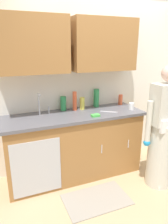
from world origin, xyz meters
TOP-DOWN VIEW (x-y plane):
  - ground_plane at (0.00, 0.00)m, footprint 9.00×9.00m
  - kitchen_wall_with_uppers at (-0.14, 0.99)m, footprint 4.80×0.44m
  - counter_cabinet at (-0.55, 0.70)m, footprint 1.90×0.62m
  - countertop at (-0.55, 0.70)m, footprint 1.96×0.66m
  - sink at (-0.95, 0.71)m, footprint 0.50×0.36m
  - person_at_sink at (0.44, 0.04)m, footprint 0.55×0.34m
  - floor_mat at (-0.50, 0.05)m, footprint 0.80×0.50m
  - bottle_water_tall at (-0.48, 0.86)m, footprint 0.06×0.06m
  - bottle_water_short at (0.31, 0.89)m, footprint 0.06×0.06m
  - bottle_dish_liquid at (-0.36, 0.86)m, footprint 0.07×0.07m
  - bottle_soap at (-0.10, 0.92)m, footprint 0.08×0.08m
  - bottle_cleaner_spray at (-0.63, 0.92)m, footprint 0.08×0.08m
  - cup_by_sink at (0.30, 0.58)m, footprint 0.08×0.08m
  - knife_on_counter at (-0.06, 0.60)m, footprint 0.21×0.16m
  - sponge at (-0.32, 0.48)m, footprint 0.11×0.07m

SIDE VIEW (x-z plane):
  - ground_plane at x=0.00m, z-range 0.00..0.00m
  - floor_mat at x=-0.50m, z-range 0.00..0.01m
  - counter_cabinet at x=-0.55m, z-range 0.00..0.90m
  - person_at_sink at x=0.44m, z-range -0.12..1.50m
  - countertop at x=-0.55m, z-range 0.90..0.94m
  - sink at x=-0.95m, z-range 0.75..1.10m
  - knife_on_counter at x=-0.06m, z-range 0.94..0.95m
  - sponge at x=-0.32m, z-range 0.94..0.97m
  - cup_by_sink at x=0.30m, z-range 0.94..1.04m
  - bottle_water_short at x=0.31m, z-range 0.94..1.10m
  - bottle_dish_liquid at x=-0.36m, z-range 0.94..1.12m
  - bottle_cleaner_spray at x=-0.63m, z-range 0.94..1.15m
  - bottle_water_tall at x=-0.48m, z-range 0.94..1.21m
  - bottle_soap at x=-0.10m, z-range 0.94..1.21m
  - kitchen_wall_with_uppers at x=-0.14m, z-range 0.13..2.83m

